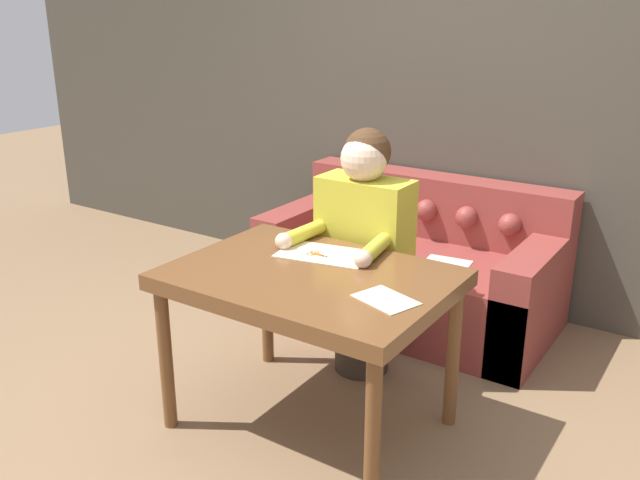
{
  "coord_description": "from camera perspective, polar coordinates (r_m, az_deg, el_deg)",
  "views": [
    {
      "loc": [
        1.5,
        -2.1,
        1.8
      ],
      "look_at": [
        -0.03,
        0.2,
        0.84
      ],
      "focal_mm": 38.0,
      "sensor_mm": 36.0,
      "label": 1
    }
  ],
  "objects": [
    {
      "name": "dining_table",
      "position": [
        2.88,
        -0.89,
        -4.21
      ],
      "size": [
        1.16,
        0.84,
        0.74
      ],
      "color": "brown",
      "rests_on": "ground_plane"
    },
    {
      "name": "ground_plane",
      "position": [
        3.15,
        -1.53,
        -15.77
      ],
      "size": [
        16.0,
        16.0,
        0.0
      ],
      "primitive_type": "plane",
      "color": "#846647"
    },
    {
      "name": "wall_back",
      "position": [
        4.23,
        12.96,
        11.83
      ],
      "size": [
        8.0,
        0.06,
        2.6
      ],
      "color": "#474238",
      "rests_on": "ground_plane"
    },
    {
      "name": "couch",
      "position": [
        4.13,
        7.77,
        -2.43
      ],
      "size": [
        1.7,
        0.89,
        0.82
      ],
      "color": "brown",
      "rests_on": "ground_plane"
    },
    {
      "name": "pattern_paper_offcut",
      "position": [
        2.59,
        5.56,
        -5.02
      ],
      "size": [
        0.27,
        0.23,
        0.0
      ],
      "color": "beige",
      "rests_on": "dining_table"
    },
    {
      "name": "person",
      "position": [
        3.34,
        3.64,
        -0.83
      ],
      "size": [
        0.5,
        0.57,
        1.26
      ],
      "color": "#33281E",
      "rests_on": "ground_plane"
    },
    {
      "name": "scissors",
      "position": [
        3.03,
        -0.03,
        -1.3
      ],
      "size": [
        0.19,
        0.07,
        0.01
      ],
      "color": "silver",
      "rests_on": "dining_table"
    },
    {
      "name": "pattern_paper_main",
      "position": [
        3.04,
        0.35,
        -1.18
      ],
      "size": [
        0.45,
        0.32,
        0.0
      ],
      "color": "beige",
      "rests_on": "dining_table"
    }
  ]
}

